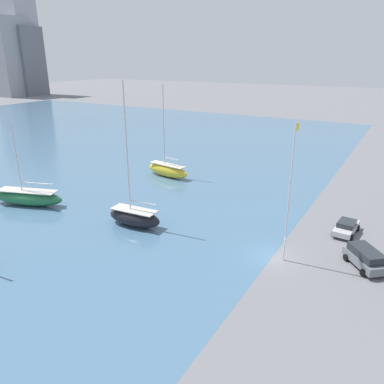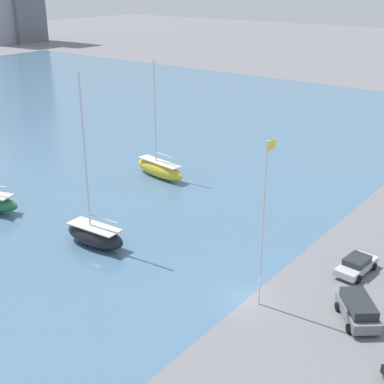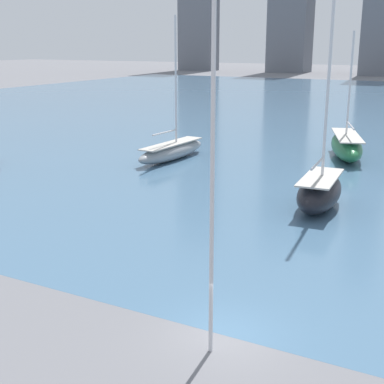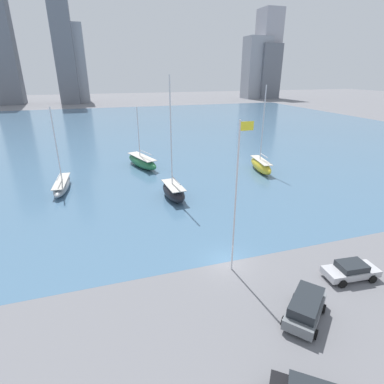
% 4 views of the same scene
% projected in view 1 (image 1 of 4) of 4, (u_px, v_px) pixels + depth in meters
% --- Properties ---
extents(ground_plane, '(500.00, 500.00, 0.00)m').
position_uv_depth(ground_plane, '(272.00, 257.00, 37.27)').
color(ground_plane, slate).
extents(flag_pole, '(1.24, 0.14, 13.51)m').
position_uv_depth(flag_pole, '(290.00, 190.00, 34.32)').
color(flag_pole, silver).
rests_on(flag_pole, ground_plane).
extents(sailboat_yellow, '(3.07, 8.50, 14.87)m').
position_uv_depth(sailboat_yellow, '(168.00, 170.00, 62.14)').
color(sailboat_yellow, yellow).
rests_on(sailboat_yellow, harbor_water).
extents(sailboat_black, '(2.91, 6.91, 16.57)m').
position_uv_depth(sailboat_black, '(134.00, 217.00, 43.85)').
color(sailboat_black, black).
rests_on(sailboat_black, harbor_water).
extents(sailboat_green, '(5.56, 10.23, 11.07)m').
position_uv_depth(sailboat_green, '(28.00, 197.00, 50.11)').
color(sailboat_green, '#236B3D').
rests_on(sailboat_green, harbor_water).
extents(parked_sedan_silver, '(4.87, 2.55, 1.50)m').
position_uv_depth(parked_sedan_silver, '(346.00, 227.00, 42.08)').
color(parked_sedan_silver, '#B7B7BC').
rests_on(parked_sedan_silver, ground_plane).
extents(parked_suv_gray, '(4.82, 4.50, 1.89)m').
position_uv_depth(parked_suv_gray, '(366.00, 258.00, 35.17)').
color(parked_suv_gray, slate).
rests_on(parked_suv_gray, ground_plane).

